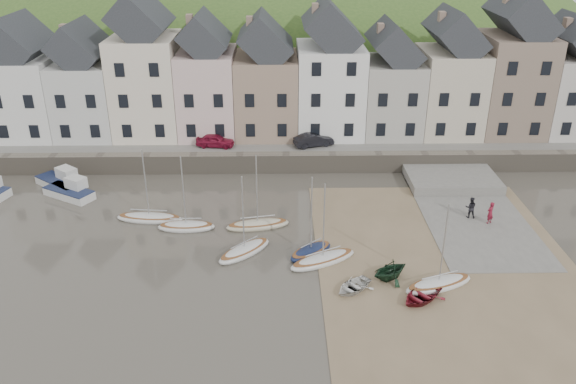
{
  "coord_description": "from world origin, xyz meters",
  "views": [
    {
      "loc": [
        -0.65,
        -34.37,
        22.11
      ],
      "look_at": [
        0.0,
        6.0,
        3.0
      ],
      "focal_mm": 36.48,
      "sensor_mm": 36.0,
      "label": 1
    }
  ],
  "objects_px": {
    "rowboat_green": "(390,270)",
    "car_left": "(215,141)",
    "rowboat_white": "(353,286)",
    "person_dark": "(471,207)",
    "rowboat_red": "(421,295)",
    "car_right": "(314,140)",
    "sailboat_0": "(150,218)",
    "person_red": "(490,213)"
  },
  "relations": [
    {
      "from": "sailboat_0",
      "to": "person_red",
      "type": "distance_m",
      "value": 26.99
    },
    {
      "from": "rowboat_green",
      "to": "car_left",
      "type": "bearing_deg",
      "value": -178.32
    },
    {
      "from": "rowboat_white",
      "to": "car_left",
      "type": "relative_size",
      "value": 0.75
    },
    {
      "from": "person_dark",
      "to": "sailboat_0",
      "type": "bearing_deg",
      "value": 10.85
    },
    {
      "from": "rowboat_red",
      "to": "rowboat_white",
      "type": "bearing_deg",
      "value": -144.69
    },
    {
      "from": "rowboat_red",
      "to": "car_right",
      "type": "distance_m",
      "value": 24.14
    },
    {
      "from": "rowboat_white",
      "to": "car_left",
      "type": "bearing_deg",
      "value": 164.31
    },
    {
      "from": "sailboat_0",
      "to": "rowboat_white",
      "type": "bearing_deg",
      "value": -33.29
    },
    {
      "from": "car_right",
      "to": "rowboat_white",
      "type": "bearing_deg",
      "value": 165.38
    },
    {
      "from": "rowboat_white",
      "to": "person_dark",
      "type": "bearing_deg",
      "value": 91.17
    },
    {
      "from": "rowboat_green",
      "to": "rowboat_red",
      "type": "height_order",
      "value": "rowboat_green"
    },
    {
      "from": "person_dark",
      "to": "car_right",
      "type": "distance_m",
      "value": 17.24
    },
    {
      "from": "car_left",
      "to": "car_right",
      "type": "height_order",
      "value": "car_right"
    },
    {
      "from": "sailboat_0",
      "to": "rowboat_red",
      "type": "xyz_separation_m",
      "value": [
        19.34,
        -11.08,
        0.13
      ]
    },
    {
      "from": "rowboat_red",
      "to": "rowboat_green",
      "type": "bearing_deg",
      "value": 173.86
    },
    {
      "from": "person_red",
      "to": "person_dark",
      "type": "relative_size",
      "value": 1.03
    },
    {
      "from": "rowboat_red",
      "to": "person_dark",
      "type": "xyz_separation_m",
      "value": [
        6.37,
        11.01,
        0.62
      ]
    },
    {
      "from": "car_left",
      "to": "car_right",
      "type": "bearing_deg",
      "value": -81.57
    },
    {
      "from": "person_dark",
      "to": "car_right",
      "type": "relative_size",
      "value": 0.45
    },
    {
      "from": "rowboat_red",
      "to": "sailboat_0",
      "type": "bearing_deg",
      "value": -159.37
    },
    {
      "from": "person_red",
      "to": "person_dark",
      "type": "bearing_deg",
      "value": -73.46
    },
    {
      "from": "car_right",
      "to": "person_dark",
      "type": "bearing_deg",
      "value": -154.28
    },
    {
      "from": "person_dark",
      "to": "rowboat_white",
      "type": "bearing_deg",
      "value": 54.11
    },
    {
      "from": "rowboat_white",
      "to": "car_right",
      "type": "height_order",
      "value": "car_right"
    },
    {
      "from": "rowboat_white",
      "to": "car_left",
      "type": "height_order",
      "value": "car_left"
    },
    {
      "from": "rowboat_green",
      "to": "rowboat_red",
      "type": "xyz_separation_m",
      "value": [
        1.58,
        -2.39,
        -0.39
      ]
    },
    {
      "from": "person_red",
      "to": "car_left",
      "type": "distance_m",
      "value": 26.46
    },
    {
      "from": "rowboat_green",
      "to": "person_red",
      "type": "bearing_deg",
      "value": 98.49
    },
    {
      "from": "person_red",
      "to": "person_dark",
      "type": "distance_m",
      "value": 1.59
    },
    {
      "from": "sailboat_0",
      "to": "person_dark",
      "type": "distance_m",
      "value": 25.72
    },
    {
      "from": "rowboat_green",
      "to": "rowboat_red",
      "type": "relative_size",
      "value": 0.87
    },
    {
      "from": "sailboat_0",
      "to": "car_left",
      "type": "bearing_deg",
      "value": 71.35
    },
    {
      "from": "person_dark",
      "to": "car_right",
      "type": "bearing_deg",
      "value": -35.19
    },
    {
      "from": "rowboat_green",
      "to": "person_dark",
      "type": "distance_m",
      "value": 11.73
    },
    {
      "from": "rowboat_green",
      "to": "car_right",
      "type": "bearing_deg",
      "value": 159.45
    },
    {
      "from": "sailboat_0",
      "to": "person_dark",
      "type": "relative_size",
      "value": 3.57
    },
    {
      "from": "sailboat_0",
      "to": "rowboat_white",
      "type": "height_order",
      "value": "sailboat_0"
    },
    {
      "from": "person_dark",
      "to": "rowboat_green",
      "type": "bearing_deg",
      "value": 58.32
    },
    {
      "from": "sailboat_0",
      "to": "person_red",
      "type": "height_order",
      "value": "sailboat_0"
    },
    {
      "from": "rowboat_green",
      "to": "car_right",
      "type": "height_order",
      "value": "car_right"
    },
    {
      "from": "person_dark",
      "to": "car_right",
      "type": "height_order",
      "value": "car_right"
    },
    {
      "from": "sailboat_0",
      "to": "car_right",
      "type": "bearing_deg",
      "value": 41.79
    }
  ]
}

